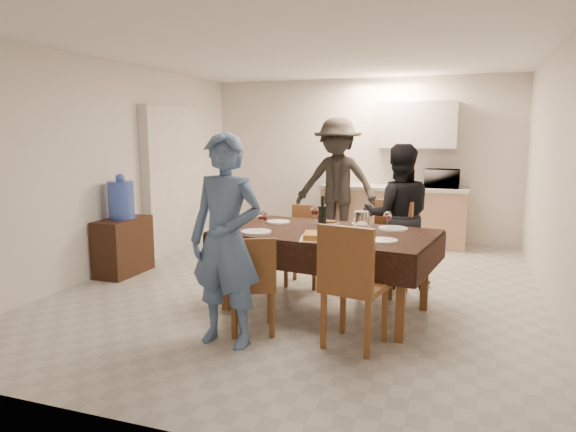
# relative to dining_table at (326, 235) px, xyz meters

# --- Properties ---
(floor) EXTENTS (5.00, 6.00, 0.02)m
(floor) POSITION_rel_dining_table_xyz_m (-0.41, 0.67, -0.75)
(floor) COLOR #A8A7A3
(floor) RESTS_ON ground
(ceiling) EXTENTS (5.00, 6.00, 0.02)m
(ceiling) POSITION_rel_dining_table_xyz_m (-0.41, 0.67, 1.85)
(ceiling) COLOR white
(ceiling) RESTS_ON wall_back
(wall_back) EXTENTS (5.00, 0.02, 2.60)m
(wall_back) POSITION_rel_dining_table_xyz_m (-0.41, 3.67, 0.55)
(wall_back) COLOR silver
(wall_back) RESTS_ON floor
(wall_front) EXTENTS (5.00, 0.02, 2.60)m
(wall_front) POSITION_rel_dining_table_xyz_m (-0.41, -2.33, 0.55)
(wall_front) COLOR silver
(wall_front) RESTS_ON floor
(wall_left) EXTENTS (0.02, 6.00, 2.60)m
(wall_left) POSITION_rel_dining_table_xyz_m (-2.91, 0.67, 0.55)
(wall_left) COLOR silver
(wall_left) RESTS_ON floor
(wall_right) EXTENTS (0.02, 6.00, 2.60)m
(wall_right) POSITION_rel_dining_table_xyz_m (2.09, 0.67, 0.55)
(wall_right) COLOR silver
(wall_right) RESTS_ON floor
(stub_partition) EXTENTS (0.15, 1.40, 2.10)m
(stub_partition) POSITION_rel_dining_table_xyz_m (-2.83, 1.87, 0.30)
(stub_partition) COLOR silver
(stub_partition) RESTS_ON floor
(kitchen_base_cabinet) EXTENTS (2.20, 0.60, 0.86)m
(kitchen_base_cabinet) POSITION_rel_dining_table_xyz_m (0.19, 3.35, -0.32)
(kitchen_base_cabinet) COLOR tan
(kitchen_base_cabinet) RESTS_ON floor
(kitchen_worktop) EXTENTS (2.24, 0.64, 0.05)m
(kitchen_worktop) POSITION_rel_dining_table_xyz_m (0.19, 3.35, 0.13)
(kitchen_worktop) COLOR #B7B7B2
(kitchen_worktop) RESTS_ON kitchen_base_cabinet
(upper_cabinet) EXTENTS (1.20, 0.34, 0.70)m
(upper_cabinet) POSITION_rel_dining_table_xyz_m (0.49, 3.49, 1.10)
(upper_cabinet) COLOR silver
(upper_cabinet) RESTS_ON wall_back
(dining_table) EXTENTS (2.17, 1.45, 0.79)m
(dining_table) POSITION_rel_dining_table_xyz_m (0.00, 0.00, 0.00)
(dining_table) COLOR black
(dining_table) RESTS_ON floor
(chair_near_left) EXTENTS (0.52, 0.53, 0.47)m
(chair_near_left) POSITION_rel_dining_table_xyz_m (-0.45, -0.83, -0.22)
(chair_near_left) COLOR brown
(chair_near_left) RESTS_ON floor
(chair_near_right) EXTENTS (0.55, 0.55, 0.55)m
(chair_near_right) POSITION_rel_dining_table_xyz_m (0.45, -0.85, -0.13)
(chair_near_right) COLOR brown
(chair_near_right) RESTS_ON floor
(chair_far_left) EXTENTS (0.41, 0.41, 0.49)m
(chair_far_left) POSITION_rel_dining_table_xyz_m (-0.45, 0.66, -0.20)
(chair_far_left) COLOR brown
(chair_far_left) RESTS_ON floor
(chair_far_right) EXTENTS (0.57, 0.58, 0.54)m
(chair_far_right) POSITION_rel_dining_table_xyz_m (0.45, 0.66, -0.15)
(chair_far_right) COLOR brown
(chair_far_right) RESTS_ON floor
(console) EXTENTS (0.37, 0.75, 0.69)m
(console) POSITION_rel_dining_table_xyz_m (-2.69, 0.45, -0.41)
(console) COLOR #321C10
(console) RESTS_ON floor
(water_jug) EXTENTS (0.31, 0.31, 0.46)m
(water_jug) POSITION_rel_dining_table_xyz_m (-2.69, 0.45, 0.17)
(water_jug) COLOR blue
(water_jug) RESTS_ON console
(wine_bottle) EXTENTS (0.08, 0.08, 0.33)m
(wine_bottle) POSITION_rel_dining_table_xyz_m (-0.05, 0.05, 0.20)
(wine_bottle) COLOR black
(wine_bottle) RESTS_ON dining_table
(water_pitcher) EXTENTS (0.14, 0.14, 0.21)m
(water_pitcher) POSITION_rel_dining_table_xyz_m (0.35, -0.05, 0.14)
(water_pitcher) COLOR white
(water_pitcher) RESTS_ON dining_table
(savoury_tart) EXTENTS (0.50, 0.42, 0.06)m
(savoury_tart) POSITION_rel_dining_table_xyz_m (0.10, -0.38, 0.06)
(savoury_tart) COLOR gold
(savoury_tart) RESTS_ON dining_table
(salad_bowl) EXTENTS (0.17, 0.17, 0.07)m
(salad_bowl) POSITION_rel_dining_table_xyz_m (0.30, 0.18, 0.07)
(salad_bowl) COLOR white
(salad_bowl) RESTS_ON dining_table
(mushroom_dish) EXTENTS (0.19, 0.19, 0.03)m
(mushroom_dish) POSITION_rel_dining_table_xyz_m (-0.05, 0.28, 0.05)
(mushroom_dish) COLOR white
(mushroom_dish) RESTS_ON dining_table
(wine_glass_a) EXTENTS (0.09, 0.09, 0.20)m
(wine_glass_a) POSITION_rel_dining_table_xyz_m (-0.55, -0.25, 0.14)
(wine_glass_a) COLOR white
(wine_glass_a) RESTS_ON dining_table
(wine_glass_b) EXTENTS (0.08, 0.08, 0.18)m
(wine_glass_b) POSITION_rel_dining_table_xyz_m (0.55, 0.25, 0.13)
(wine_glass_b) COLOR white
(wine_glass_b) RESTS_ON dining_table
(wine_glass_c) EXTENTS (0.09, 0.09, 0.20)m
(wine_glass_c) POSITION_rel_dining_table_xyz_m (-0.20, 0.30, 0.14)
(wine_glass_c) COLOR white
(wine_glass_c) RESTS_ON dining_table
(plate_near_left) EXTENTS (0.28, 0.28, 0.02)m
(plate_near_left) POSITION_rel_dining_table_xyz_m (-0.60, -0.30, 0.04)
(plate_near_left) COLOR white
(plate_near_left) RESTS_ON dining_table
(plate_near_right) EXTENTS (0.25, 0.25, 0.01)m
(plate_near_right) POSITION_rel_dining_table_xyz_m (0.60, -0.30, 0.04)
(plate_near_right) COLOR white
(plate_near_right) RESTS_ON dining_table
(plate_far_left) EXTENTS (0.24, 0.24, 0.01)m
(plate_far_left) POSITION_rel_dining_table_xyz_m (-0.60, 0.30, 0.04)
(plate_far_left) COLOR white
(plate_far_left) RESTS_ON dining_table
(plate_far_right) EXTENTS (0.29, 0.29, 0.02)m
(plate_far_right) POSITION_rel_dining_table_xyz_m (0.60, 0.30, 0.04)
(plate_far_right) COLOR white
(plate_far_right) RESTS_ON dining_table
(microwave) EXTENTS (0.51, 0.34, 0.28)m
(microwave) POSITION_rel_dining_table_xyz_m (0.91, 3.35, 0.30)
(microwave) COLOR silver
(microwave) RESTS_ON kitchen_worktop
(person_near) EXTENTS (0.66, 0.45, 1.73)m
(person_near) POSITION_rel_dining_table_xyz_m (-0.55, -1.05, 0.11)
(person_near) COLOR #496693
(person_near) RESTS_ON floor
(person_far) EXTENTS (0.90, 0.77, 1.61)m
(person_far) POSITION_rel_dining_table_xyz_m (0.55, 1.05, 0.05)
(person_far) COLOR black
(person_far) RESTS_ON floor
(person_kitchen) EXTENTS (1.26, 0.73, 1.96)m
(person_kitchen) POSITION_rel_dining_table_xyz_m (-0.61, 2.90, 0.22)
(person_kitchen) COLOR black
(person_kitchen) RESTS_ON floor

